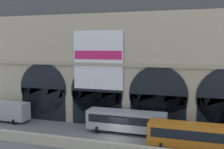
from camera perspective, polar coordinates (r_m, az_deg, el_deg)
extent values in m
plane|color=slate|center=(35.02, 0.95, -13.85)|extent=(200.00, 200.00, 0.00)
cube|color=beige|center=(30.83, -1.47, -15.53)|extent=(90.00, 0.70, 1.23)
cube|color=#BCAD8C|center=(40.17, 3.96, 1.07)|extent=(47.85, 4.80, 16.77)
cube|color=black|center=(44.19, -14.68, -6.27)|extent=(7.87, 0.20, 5.15)
cylinder|color=black|center=(43.70, -14.78, -2.97)|extent=(8.28, 0.20, 8.28)
cube|color=black|center=(40.16, -3.38, -7.35)|extent=(7.87, 0.20, 5.15)
cylinder|color=black|center=(39.63, -3.40, -3.73)|extent=(8.28, 0.20, 8.28)
cube|color=black|center=(37.98, 9.86, -8.24)|extent=(7.87, 0.20, 5.15)
cylinder|color=black|center=(37.42, 9.93, -4.42)|extent=(8.28, 0.20, 8.28)
cube|color=white|center=(38.85, -3.11, 3.15)|extent=(7.70, 0.12, 8.74)
cube|color=#DB1E66|center=(38.74, -3.16, 4.25)|extent=(7.39, 0.04, 1.29)
cube|color=tan|center=(37.62, 3.07, 2.08)|extent=(47.85, 0.50, 0.44)
cube|color=#ADB2B7|center=(44.74, -21.02, -7.39)|extent=(5.50, 2.30, 2.70)
cylinder|color=black|center=(43.55, -20.50, -9.59)|extent=(0.28, 0.84, 0.84)
cylinder|color=black|center=(45.13, -18.87, -8.96)|extent=(0.28, 0.84, 0.84)
cube|color=#ADB2B7|center=(36.62, 3.10, -9.98)|extent=(11.00, 2.50, 2.60)
cube|color=black|center=(35.34, 2.59, -9.99)|extent=(10.12, 0.04, 1.10)
cylinder|color=black|center=(37.08, -3.25, -11.87)|extent=(0.28, 1.00, 1.00)
cylinder|color=black|center=(39.10, -2.07, -10.89)|extent=(0.28, 1.00, 1.00)
cylinder|color=black|center=(35.25, 8.86, -12.93)|extent=(0.28, 1.00, 1.00)
cylinder|color=black|center=(37.36, 9.38, -11.80)|extent=(0.28, 1.00, 1.00)
cube|color=orange|center=(32.34, 17.85, -12.54)|extent=(11.00, 2.50, 2.60)
cube|color=black|center=(31.02, 17.89, -12.68)|extent=(10.12, 0.04, 1.10)
cylinder|color=black|center=(31.90, 10.60, -15.09)|extent=(0.28, 1.00, 1.00)
cylinder|color=black|center=(33.99, 11.07, -13.72)|extent=(0.28, 1.00, 1.00)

